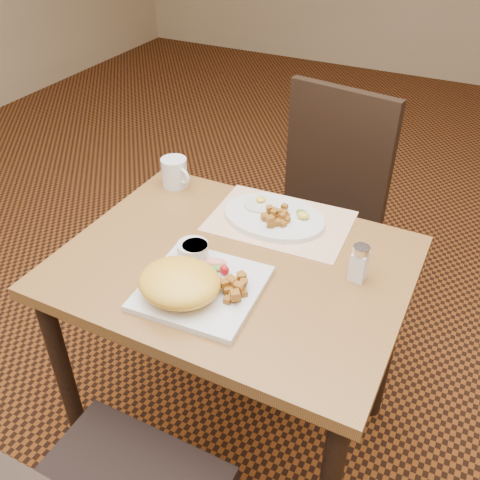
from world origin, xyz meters
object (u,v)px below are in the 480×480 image
coffee_mug (175,172)px  chair_far (319,208)px  table (234,292)px  salt_shaker (359,263)px  plate_square (202,288)px  plate_oval (274,217)px

coffee_mug → chair_far: bearing=47.5°
table → salt_shaker: size_ratio=9.00×
plate_square → plate_oval: (0.03, 0.37, 0.00)m
chair_far → plate_square: 0.84m
plate_oval → coffee_mug: size_ratio=2.72×
salt_shaker → coffee_mug: size_ratio=0.89×
table → salt_shaker: salt_shaker is taller
chair_far → salt_shaker: (0.30, -0.59, 0.26)m
plate_square → table: bearing=83.6°
salt_shaker → table: bearing=-166.2°
table → chair_far: (0.01, 0.67, -0.10)m
plate_oval → salt_shaker: size_ratio=3.05×
chair_far → coffee_mug: 0.60m
table → plate_oval: (0.02, 0.23, 0.12)m
table → coffee_mug: size_ratio=8.05×
plate_oval → salt_shaker: salt_shaker is taller
chair_far → salt_shaker: bearing=125.8°
table → plate_square: bearing=-96.4°
table → chair_far: 0.68m
table → plate_oval: bearing=85.9°
table → chair_far: size_ratio=0.93×
table → plate_oval: plate_oval is taller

